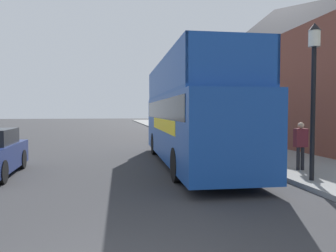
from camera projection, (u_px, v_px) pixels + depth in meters
The scene contains 8 objects.
ground_plane at pixel (106, 140), 24.12m from camera, with size 144.00×144.00×0.00m, color #333335.
sidewalk at pixel (215, 141), 22.48m from camera, with size 3.94×108.00×0.14m.
brick_terrace_rear at pixel (273, 75), 24.47m from camera, with size 6.00×23.92×9.67m.
tour_bus at pixel (190, 120), 13.07m from camera, with size 2.77×10.64×4.06m.
parked_car_ahead_of_bus at pixel (174, 134), 20.60m from camera, with size 1.96×4.60×1.52m.
pedestrian_third at pixel (301, 141), 11.00m from camera, with size 0.42×0.23×1.61m.
lamp_post_nearest at pixel (314, 72), 9.26m from camera, with size 0.35×0.35×4.47m.
lamp_post_second at pixel (215, 93), 17.93m from camera, with size 0.35×0.35×4.28m.
Camera 1 is at (0.23, -3.48, 2.12)m, focal length 35.00 mm.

